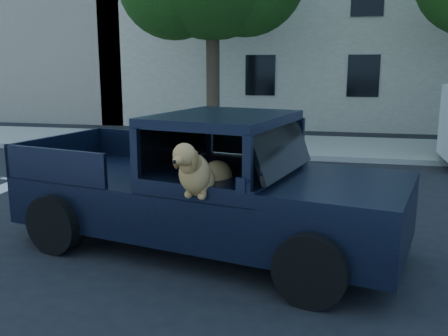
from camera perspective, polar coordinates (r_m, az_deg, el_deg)
name	(u,v)px	position (r m, az deg, el deg)	size (l,w,h in m)	color
ground	(328,260)	(7.20, 11.75, -10.24)	(120.00, 120.00, 0.00)	black
far_sidewalk	(333,147)	(16.10, 12.38, 2.31)	(60.00, 4.00, 0.15)	gray
lane_stripes	(435,203)	(10.62, 22.98, -3.67)	(21.60, 0.14, 0.01)	silver
building_main	(412,19)	(23.44, 20.67, 15.62)	(26.00, 6.00, 9.00)	beige
building_left	(33,36)	(27.65, -20.95, 13.88)	(12.00, 6.00, 8.00)	tan
pickup_truck	(200,204)	(7.30, -2.72, -4.08)	(5.92, 3.43, 2.00)	black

